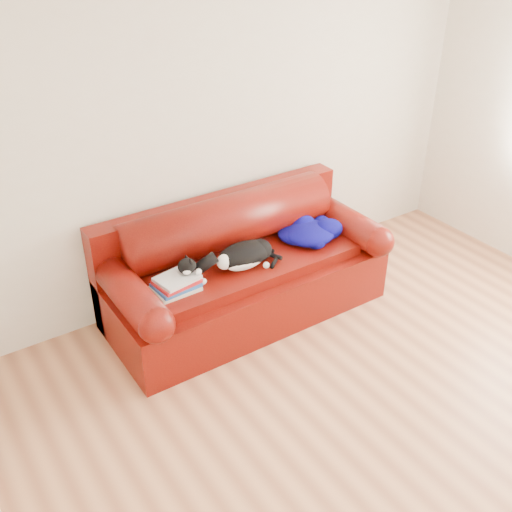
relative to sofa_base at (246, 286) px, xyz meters
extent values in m
plane|color=#94583B|center=(0.20, -1.49, -0.24)|extent=(4.50, 4.50, 0.00)
cube|color=beige|center=(0.20, 0.51, 1.06)|extent=(4.50, 0.02, 2.60)
cube|color=#3F0204|center=(0.00, 0.01, -0.03)|extent=(2.10, 0.90, 0.42)
cube|color=#3F0204|center=(0.00, -0.04, 0.21)|extent=(1.66, 0.62, 0.10)
cylinder|color=black|center=(-0.93, -0.32, -0.21)|extent=(0.06, 0.06, 0.05)
cylinder|color=black|center=(0.93, -0.32, -0.21)|extent=(0.06, 0.06, 0.05)
cylinder|color=black|center=(-0.93, 0.34, -0.21)|extent=(0.06, 0.06, 0.05)
cylinder|color=black|center=(0.93, 0.34, -0.21)|extent=(0.06, 0.06, 0.05)
cube|color=#3F0204|center=(0.00, 0.37, 0.19)|extent=(2.10, 0.18, 0.85)
cylinder|color=#3F0204|center=(0.00, 0.26, 0.44)|extent=(1.70, 0.40, 0.40)
cylinder|color=#3F0204|center=(-0.93, 0.01, 0.30)|extent=(0.24, 0.88, 0.24)
sphere|color=#3F0204|center=(-0.93, -0.43, 0.30)|extent=(0.24, 0.24, 0.24)
cylinder|color=#3F0204|center=(0.93, 0.01, 0.30)|extent=(0.24, 0.88, 0.24)
sphere|color=#3F0204|center=(0.93, -0.43, 0.30)|extent=(0.24, 0.24, 0.24)
cube|color=beige|center=(-0.62, -0.11, 0.28)|extent=(0.30, 0.23, 0.02)
cube|color=white|center=(-0.62, -0.11, 0.28)|extent=(0.29, 0.22, 0.02)
cube|color=#1F55A8|center=(-0.62, -0.11, 0.30)|extent=(0.30, 0.24, 0.02)
cube|color=white|center=(-0.62, -0.11, 0.30)|extent=(0.29, 0.23, 0.02)
cube|color=#B31418|center=(-0.62, -0.11, 0.33)|extent=(0.30, 0.25, 0.02)
cube|color=white|center=(-0.62, -0.11, 0.33)|extent=(0.29, 0.23, 0.02)
cube|color=silver|center=(-0.62, -0.11, 0.35)|extent=(0.30, 0.25, 0.02)
cube|color=white|center=(-0.62, -0.11, 0.35)|extent=(0.29, 0.24, 0.02)
ellipsoid|color=black|center=(-0.07, -0.10, 0.35)|extent=(0.45, 0.27, 0.18)
ellipsoid|color=white|center=(-0.09, -0.15, 0.32)|extent=(0.31, 0.16, 0.11)
ellipsoid|color=white|center=(-0.24, -0.11, 0.36)|extent=(0.13, 0.12, 0.11)
ellipsoid|color=black|center=(0.06, -0.10, 0.34)|extent=(0.19, 0.19, 0.15)
ellipsoid|color=black|center=(-0.35, -0.08, 0.41)|extent=(0.14, 0.13, 0.11)
ellipsoid|color=white|center=(-0.37, -0.11, 0.39)|extent=(0.07, 0.06, 0.05)
sphere|color=#BF7272|center=(-0.38, -0.12, 0.40)|extent=(0.02, 0.02, 0.02)
cone|color=black|center=(-0.34, -0.11, 0.46)|extent=(0.05, 0.05, 0.05)
cone|color=black|center=(-0.34, -0.05, 0.46)|extent=(0.05, 0.05, 0.05)
cylinder|color=black|center=(0.15, -0.14, 0.29)|extent=(0.08, 0.15, 0.04)
sphere|color=white|center=(-0.28, -0.13, 0.28)|extent=(0.04, 0.04, 0.04)
sphere|color=white|center=(0.04, -0.21, 0.28)|extent=(0.04, 0.04, 0.04)
ellipsoid|color=#020446|center=(0.55, -0.07, 0.33)|extent=(0.43, 0.40, 0.13)
ellipsoid|color=#020446|center=(0.70, -0.11, 0.34)|extent=(0.27, 0.23, 0.15)
ellipsoid|color=#020446|center=(0.45, -0.01, 0.31)|extent=(0.27, 0.30, 0.10)
ellipsoid|color=#020446|center=(0.58, 0.05, 0.34)|extent=(0.22, 0.18, 0.15)
ellipsoid|color=#020446|center=(0.52, -0.17, 0.31)|extent=(0.17, 0.18, 0.10)
ellipsoid|color=silver|center=(0.63, -0.13, 0.35)|extent=(0.19, 0.08, 0.04)
camera|label=1|loc=(-2.04, -3.21, 2.56)|focal=42.00mm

